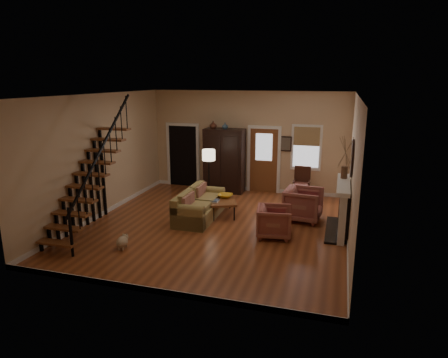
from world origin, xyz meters
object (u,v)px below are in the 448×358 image
(coffee_table, at_px, (222,207))
(armchair_left, at_px, (274,222))
(floor_lamp, at_px, (209,177))
(sofa, at_px, (200,205))
(armchair_right, at_px, (303,204))
(side_chair, at_px, (301,184))
(armoire, at_px, (224,161))

(coffee_table, relative_size, armchair_left, 1.45)
(floor_lamp, bearing_deg, sofa, -83.21)
(sofa, height_order, armchair_right, armchair_right)
(coffee_table, relative_size, side_chair, 1.15)
(armoire, distance_m, side_chair, 2.61)
(side_chair, bearing_deg, armoire, 175.52)
(coffee_table, bearing_deg, floor_lamp, 129.51)
(armoire, relative_size, sofa, 1.04)
(floor_lamp, bearing_deg, armchair_left, -40.33)
(armchair_right, height_order, floor_lamp, floor_lamp)
(armoire, relative_size, armchair_left, 2.58)
(armchair_left, bearing_deg, armchair_right, -30.71)
(armchair_left, distance_m, armchair_right, 1.46)
(armchair_left, bearing_deg, floor_lamp, 41.11)
(sofa, xyz_separation_m, floor_lamp, (-0.15, 1.24, 0.46))
(armoire, bearing_deg, side_chair, -4.48)
(sofa, height_order, floor_lamp, floor_lamp)
(armoire, bearing_deg, sofa, -87.79)
(coffee_table, height_order, floor_lamp, floor_lamp)
(sofa, bearing_deg, armchair_left, -18.91)
(coffee_table, bearing_deg, armoire, 104.86)
(sofa, bearing_deg, side_chair, 45.24)
(armchair_left, height_order, armchair_right, armchair_right)
(armchair_left, xyz_separation_m, side_chair, (0.30, 3.23, 0.14))
(armchair_right, xyz_separation_m, floor_lamp, (-2.84, 0.60, 0.40))
(armchair_left, bearing_deg, sofa, 63.19)
(armchair_right, bearing_deg, sofa, 109.02)
(armoire, height_order, armchair_left, armoire)
(armoire, bearing_deg, armchair_right, -36.67)
(armoire, xyz_separation_m, sofa, (0.11, -2.72, -0.67))
(armchair_right, relative_size, floor_lamp, 0.57)
(coffee_table, height_order, side_chair, side_chair)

